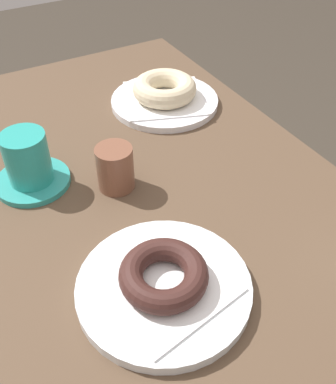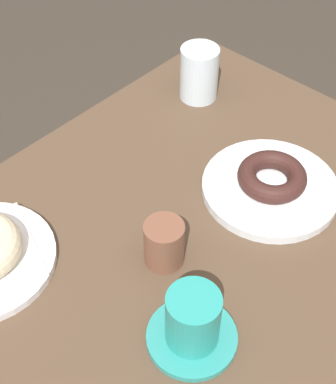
% 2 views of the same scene
% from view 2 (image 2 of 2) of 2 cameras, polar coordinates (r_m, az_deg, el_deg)
% --- Properties ---
extents(table, '(0.98, 0.69, 0.71)m').
position_cam_2_polar(table, '(0.92, 0.18, -9.30)').
color(table, brown).
rests_on(table, ground_plane).
extents(plate_chocolate_ring, '(0.22, 0.22, 0.02)m').
position_cam_2_polar(plate_chocolate_ring, '(0.94, 10.14, 0.40)').
color(plate_chocolate_ring, silver).
rests_on(plate_chocolate_ring, table).
extents(napkin_chocolate_ring, '(0.17, 0.17, 0.00)m').
position_cam_2_polar(napkin_chocolate_ring, '(0.94, 10.22, 0.80)').
color(napkin_chocolate_ring, white).
rests_on(napkin_chocolate_ring, plate_chocolate_ring).
extents(donut_chocolate_ring, '(0.11, 0.11, 0.03)m').
position_cam_2_polar(donut_chocolate_ring, '(0.93, 10.35, 1.52)').
color(donut_chocolate_ring, '#3A1E1A').
rests_on(donut_chocolate_ring, napkin_chocolate_ring).
extents(water_glass, '(0.07, 0.07, 0.10)m').
position_cam_2_polar(water_glass, '(1.10, 3.12, 11.75)').
color(water_glass, silver).
rests_on(water_glass, table).
extents(coffee_cup, '(0.12, 0.12, 0.09)m').
position_cam_2_polar(coffee_cup, '(0.74, 2.47, -12.92)').
color(coffee_cup, teal).
rests_on(coffee_cup, table).
extents(sugar_jar, '(0.06, 0.06, 0.07)m').
position_cam_2_polar(sugar_jar, '(0.82, -0.23, -5.25)').
color(sugar_jar, brown).
rests_on(sugar_jar, table).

